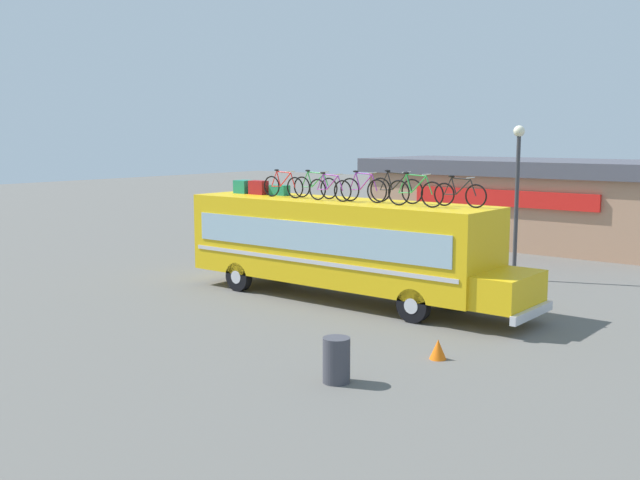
% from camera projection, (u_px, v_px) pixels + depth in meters
% --- Properties ---
extents(ground_plane, '(120.00, 120.00, 0.00)m').
position_uv_depth(ground_plane, '(336.00, 298.00, 23.11)').
color(ground_plane, '#605E59').
extents(bus, '(11.47, 2.55, 3.05)m').
position_uv_depth(bus, '(342.00, 243.00, 22.74)').
color(bus, yellow).
rests_on(bus, ground).
extents(luggage_bag_1, '(0.53, 0.51, 0.44)m').
position_uv_depth(luggage_bag_1, '(244.00, 187.00, 25.40)').
color(luggage_bag_1, '#1E7F66').
rests_on(luggage_bag_1, bus).
extents(luggage_bag_2, '(0.63, 0.34, 0.46)m').
position_uv_depth(luggage_bag_2, '(258.00, 188.00, 24.87)').
color(luggage_bag_2, maroon).
rests_on(luggage_bag_2, bus).
extents(luggage_bag_3, '(0.66, 0.33, 0.33)m').
position_uv_depth(luggage_bag_3, '(279.00, 190.00, 24.52)').
color(luggage_bag_3, '#1E7F66').
rests_on(luggage_bag_3, bus).
extents(rooftop_bicycle_1, '(1.66, 0.44, 0.89)m').
position_uv_depth(rooftop_bicycle_1, '(283.00, 186.00, 23.64)').
color(rooftop_bicycle_1, black).
rests_on(rooftop_bicycle_1, bus).
extents(rooftop_bicycle_2, '(1.75, 0.44, 0.89)m').
position_uv_depth(rooftop_bicycle_2, '(315.00, 186.00, 23.32)').
color(rooftop_bicycle_2, black).
rests_on(rooftop_bicycle_2, bus).
extents(rooftop_bicycle_3, '(1.61, 0.44, 0.87)m').
position_uv_depth(rooftop_bicycle_3, '(330.00, 189.00, 22.35)').
color(rooftop_bicycle_3, black).
rests_on(rooftop_bicycle_3, bus).
extents(rooftop_bicycle_4, '(1.68, 0.44, 0.93)m').
position_uv_depth(rooftop_bicycle_4, '(363.00, 189.00, 21.94)').
color(rooftop_bicycle_4, black).
rests_on(rooftop_bicycle_4, bus).
extents(rooftop_bicycle_5, '(1.82, 0.44, 0.96)m').
position_uv_depth(rooftop_bicycle_5, '(396.00, 189.00, 21.68)').
color(rooftop_bicycle_5, black).
rests_on(rooftop_bicycle_5, bus).
extents(rooftop_bicycle_6, '(1.79, 0.44, 0.95)m').
position_uv_depth(rooftop_bicycle_6, '(415.00, 192.00, 20.58)').
color(rooftop_bicycle_6, black).
rests_on(rooftop_bicycle_6, bus).
extents(rooftop_bicycle_7, '(1.63, 0.44, 0.87)m').
position_uv_depth(rooftop_bicycle_7, '(460.00, 194.00, 20.47)').
color(rooftop_bicycle_7, black).
rests_on(rooftop_bicycle_7, bus).
extents(roadside_building, '(15.10, 6.59, 3.90)m').
position_uv_depth(roadside_building, '(531.00, 201.00, 34.53)').
color(roadside_building, tan).
rests_on(roadside_building, ground).
extents(trash_bin, '(0.56, 0.56, 0.94)m').
position_uv_depth(trash_bin, '(336.00, 360.00, 15.17)').
color(trash_bin, '#3F3F47').
rests_on(trash_bin, ground).
extents(traffic_cone, '(0.39, 0.39, 0.45)m').
position_uv_depth(traffic_cone, '(438.00, 349.00, 16.78)').
color(traffic_cone, orange).
rests_on(traffic_cone, ground).
extents(street_lamp, '(0.39, 0.39, 5.34)m').
position_uv_depth(street_lamp, '(517.00, 180.00, 25.63)').
color(street_lamp, '#38383D').
rests_on(street_lamp, ground).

